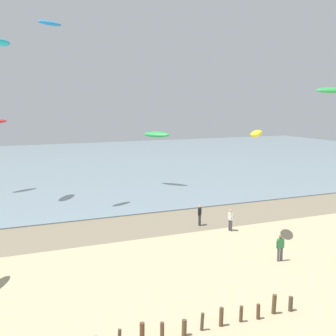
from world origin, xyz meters
TOP-DOWN VIEW (x-y plane):
  - wet_sand_strip at (0.00, 25.78)m, footprint 120.00×6.77m
  - sea at (0.00, 64.16)m, footprint 160.00×70.00m
  - groyne_mid at (3.08, 8.79)m, footprint 11.77×0.35m
  - person_nearest_camera at (11.56, 23.87)m, footprint 0.41×0.45m
  - person_mid_beach at (12.38, 14.50)m, footprint 0.57×0.26m
  - person_right_flank at (13.05, 21.53)m, footprint 0.26×0.57m
  - kite_aloft_0 at (25.16, 24.10)m, footprint 3.01×2.02m
  - kite_aloft_1 at (14.84, 41.04)m, footprint 3.11×3.59m
  - kite_aloft_3 at (1.78, 34.11)m, footprint 2.63×1.98m
  - kite_aloft_4 at (13.66, 19.28)m, footprint 2.46×2.89m
  - kite_aloft_9 at (-2.12, 39.16)m, footprint 2.85×3.63m

SIDE VIEW (x-z plane):
  - wet_sand_strip at x=0.00m, z-range 0.00..0.01m
  - sea at x=0.00m, z-range 0.00..0.10m
  - groyne_mid at x=3.08m, z-range -0.08..0.92m
  - person_nearest_camera at x=11.56m, z-range 0.06..1.77m
  - person_mid_beach at x=12.38m, z-range 0.06..1.77m
  - person_right_flank at x=13.05m, z-range 0.06..1.77m
  - kite_aloft_1 at x=14.84m, z-range 5.79..6.67m
  - kite_aloft_4 at x=13.66m, z-range 7.46..8.14m
  - kite_aloft_0 at x=25.16m, z-range 10.73..11.49m
  - kite_aloft_9 at x=-2.12m, z-range 15.29..16.10m
  - kite_aloft_3 at x=1.78m, z-range 16.67..17.22m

